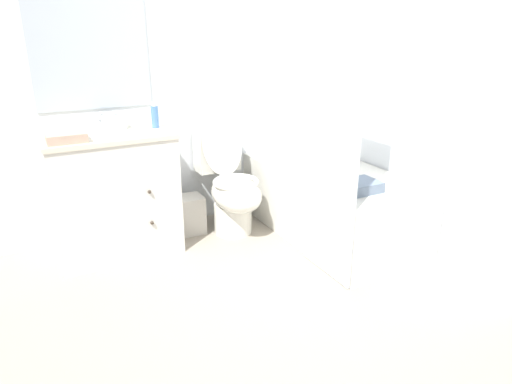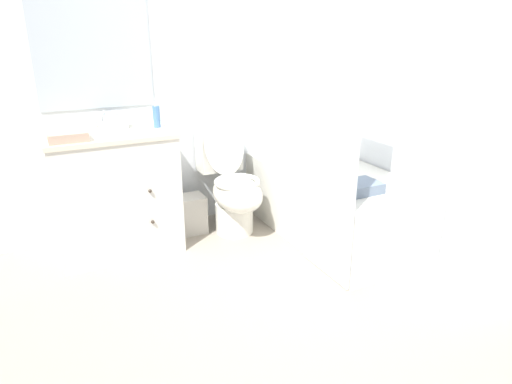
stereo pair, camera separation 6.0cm
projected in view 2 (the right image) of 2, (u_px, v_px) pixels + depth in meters
The scene contains 13 objects.
ground_plane at pixel (308, 325), 2.48m from camera, with size 14.00×14.00×0.00m, color gray.
wall_back at pixel (194, 65), 3.48m from camera, with size 8.00×0.06×2.50m.
wall_right at pixel (392, 68), 3.25m from camera, with size 0.05×2.67×2.50m.
vanity_cabinet at pixel (115, 191), 3.21m from camera, with size 0.84×0.57×0.86m.
sink_faucet at pixel (103, 122), 3.21m from camera, with size 0.14×0.12×0.12m.
toilet at pixel (232, 186), 3.51m from camera, with size 0.35×0.70×0.91m.
bathtub at pixel (331, 202), 3.50m from camera, with size 0.73×1.50×0.51m.
shower_curtain at pixel (333, 124), 2.68m from camera, with size 0.02×0.50×1.97m.
wastebasket at pixel (190, 214), 3.56m from camera, with size 0.23×0.19×0.30m.
tissue_box at pixel (115, 121), 3.15m from camera, with size 0.15×0.13×0.12m.
soap_dispenser at pixel (157, 116), 3.17m from camera, with size 0.05×0.05×0.18m.
hand_towel_folded at pixel (68, 136), 2.81m from camera, with size 0.23×0.18×0.06m.
bath_towel_folded at pixel (354, 188), 2.94m from camera, with size 0.35×0.21×0.07m.
Camera 2 is at (-1.18, -1.74, 1.54)m, focal length 32.00 mm.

